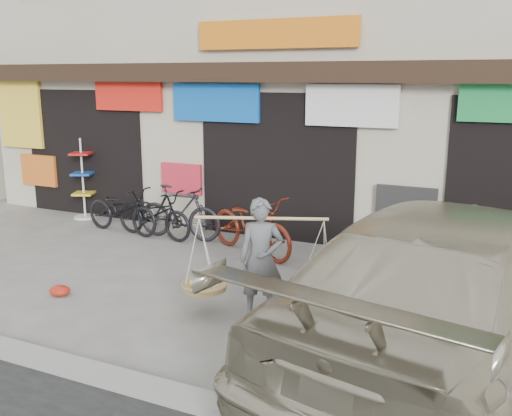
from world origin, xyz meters
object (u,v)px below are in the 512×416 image
at_px(suv, 461,285).
at_px(display_rack, 83,186).
at_px(bike_2, 251,224).
at_px(bike_3, 122,210).
at_px(bike_0, 154,214).
at_px(bike_1, 179,212).
at_px(street_vendor, 261,264).

xyz_separation_m(suv, display_rack, (-7.95, 3.26, -0.18)).
relative_size(bike_2, bike_3, 1.13).
relative_size(bike_0, bike_3, 1.00).
bearing_deg(bike_2, display_rack, 103.86).
bearing_deg(bike_0, bike_3, 96.95).
height_order(bike_0, bike_2, bike_2).
height_order(bike_1, bike_3, bike_1).
bearing_deg(suv, display_rack, -10.86).
height_order(bike_0, suv, suv).
xyz_separation_m(bike_0, suv, (5.72, -2.64, 0.41)).
distance_m(bike_1, suv, 5.91).
distance_m(bike_1, bike_2, 1.64).
xyz_separation_m(street_vendor, suv, (2.38, -0.18, 0.17)).
height_order(bike_0, bike_1, bike_1).
bearing_deg(street_vendor, bike_0, 122.40).
relative_size(bike_2, display_rack, 1.16).
xyz_separation_m(bike_3, display_rack, (-1.49, 0.62, 0.23)).
bearing_deg(street_vendor, bike_2, 96.86).
height_order(bike_1, display_rack, display_rack).
distance_m(bike_0, bike_3, 0.74).
xyz_separation_m(street_vendor, bike_1, (-2.85, 2.56, -0.19)).
bearing_deg(bike_2, street_vendor, -127.88).
relative_size(bike_3, display_rack, 1.02).
relative_size(bike_1, bike_3, 0.97).
bearing_deg(bike_2, bike_0, 109.79).
height_order(bike_2, bike_3, bike_2).
relative_size(street_vendor, bike_3, 1.08).
bearing_deg(street_vendor, bike_3, 127.69).
bearing_deg(bike_1, bike_2, -102.11).
bearing_deg(bike_1, bike_3, 92.11).
bearing_deg(display_rack, bike_3, -22.60).
bearing_deg(bike_3, bike_2, -86.15).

